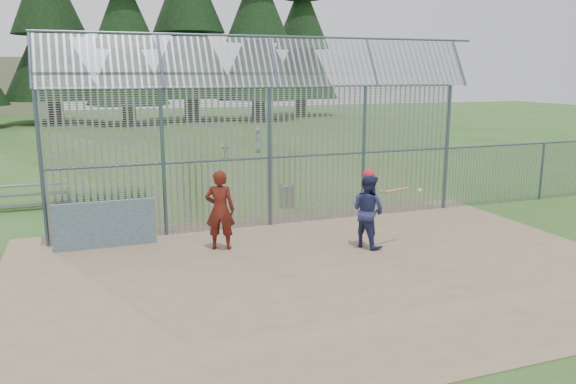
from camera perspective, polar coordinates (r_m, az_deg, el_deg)
name	(u,v)px	position (r m, az deg, el deg)	size (l,w,h in m)	color
ground	(317,263)	(13.31, 3.00, -7.18)	(120.00, 120.00, 0.00)	#2D511E
dirt_infield	(326,269)	(12.87, 3.88, -7.82)	(14.00, 10.00, 0.02)	#756047
dugout_wall	(105,224)	(14.92, -18.09, -3.15)	(2.50, 0.12, 1.20)	#38566B
batter	(368,211)	(14.32, 8.12, -1.90)	(0.91, 0.71, 1.88)	navy
onlooker	(220,210)	(14.08, -6.92, -1.81)	(0.74, 0.48, 2.02)	maroon
bg_kid_standing	(257,140)	(31.59, -3.16, 5.31)	(0.67, 0.44, 1.38)	slate
bg_kid_seated	(226,150)	(29.40, -6.34, 4.22)	(0.49, 0.20, 0.83)	slate
batting_gear	(374,177)	(14.17, 8.69, 1.47)	(1.45, 0.56, 0.60)	red
trash_can	(286,196)	(18.59, -0.15, -0.37)	(0.56, 0.56, 0.82)	gray
bleacher	(22,196)	(20.36, -25.38, -0.38)	(3.00, 0.95, 0.72)	gray
backstop_fence	(329,143)	(16.56, 4.18, 5.01)	(20.09, 0.81, 5.30)	#47566B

